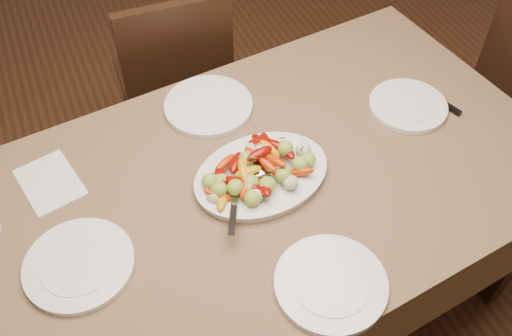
{
  "coord_description": "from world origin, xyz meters",
  "views": [
    {
      "loc": [
        -0.38,
        -0.85,
        2.03
      ],
      "look_at": [
        0.04,
        0.12,
        0.82
      ],
      "focal_mm": 40.0,
      "sensor_mm": 36.0,
      "label": 1
    }
  ],
  "objects": [
    {
      "name": "plate_far",
      "position": [
        0.02,
        0.48,
        0.77
      ],
      "size": [
        0.29,
        0.29,
        0.02
      ],
      "primitive_type": "cylinder",
      "color": "white",
      "rests_on": "dining_table"
    },
    {
      "name": "table_knife",
      "position": [
        0.74,
        0.2,
        0.76
      ],
      "size": [
        0.07,
        0.2,
        0.01
      ],
      "primitive_type": null,
      "rotation": [
        0.0,
        0.0,
        0.3
      ],
      "color": "#9EA0A8",
      "rests_on": "dining_table"
    },
    {
      "name": "plate_near",
      "position": [
        0.08,
        -0.26,
        0.77
      ],
      "size": [
        0.29,
        0.29,
        0.02
      ],
      "primitive_type": "cylinder",
      "color": "white",
      "rests_on": "dining_table"
    },
    {
      "name": "roasted_vegetables",
      "position": [
        0.06,
        0.13,
        0.83
      ],
      "size": [
        0.35,
        0.26,
        0.09
      ],
      "primitive_type": null,
      "rotation": [
        0.0,
        0.0,
        0.12
      ],
      "color": "#730702",
      "rests_on": "serving_platter"
    },
    {
      "name": "plate_left",
      "position": [
        -0.49,
        0.04,
        0.77
      ],
      "size": [
        0.28,
        0.28,
        0.02
      ],
      "primitive_type": "cylinder",
      "color": "white",
      "rests_on": "dining_table"
    },
    {
      "name": "menu_card",
      "position": [
        -0.51,
        0.36,
        0.76
      ],
      "size": [
        0.19,
        0.24,
        0.0
      ],
      "primitive_type": "cube",
      "rotation": [
        0.0,
        0.0,
        0.22
      ],
      "color": "silver",
      "rests_on": "dining_table"
    },
    {
      "name": "chair_far",
      "position": [
        0.03,
        1.0,
        0.47
      ],
      "size": [
        0.44,
        0.44,
        0.95
      ],
      "primitive_type": null,
      "rotation": [
        0.0,
        0.0,
        3.1
      ],
      "color": "black",
      "rests_on": "ground"
    },
    {
      "name": "serving_spoon",
      "position": [
        -0.0,
        0.08,
        0.81
      ],
      "size": [
        0.28,
        0.18,
        0.03
      ],
      "primitive_type": null,
      "rotation": [
        0.0,
        0.0,
        -0.45
      ],
      "color": "#9EA0A8",
      "rests_on": "serving_platter"
    },
    {
      "name": "serving_platter",
      "position": [
        0.06,
        0.13,
        0.77
      ],
      "size": [
        0.43,
        0.34,
        0.02
      ],
      "primitive_type": "ellipsoid",
      "rotation": [
        0.0,
        0.0,
        0.12
      ],
      "color": "white",
      "rests_on": "dining_table"
    },
    {
      "name": "dining_table",
      "position": [
        0.04,
        0.12,
        0.38
      ],
      "size": [
        1.95,
        1.25,
        0.76
      ],
      "primitive_type": "cube",
      "rotation": [
        0.0,
        0.0,
        0.12
      ],
      "color": "brown",
      "rests_on": "ground"
    },
    {
      "name": "plate_right",
      "position": [
        0.62,
        0.22,
        0.77
      ],
      "size": [
        0.25,
        0.25,
        0.02
      ],
      "primitive_type": "cylinder",
      "color": "white",
      "rests_on": "dining_table"
    }
  ]
}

